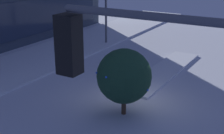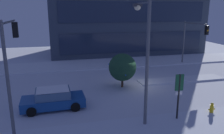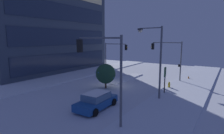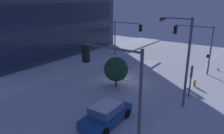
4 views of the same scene
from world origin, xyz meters
The scene contains 13 objects.
ground centered at (0.00, 0.00, 0.00)m, with size 52.00×52.00×0.00m, color silver.
curb_strip_near centered at (0.00, -9.08, 0.07)m, with size 52.00×5.20×0.14m, color silver.
curb_strip_far centered at (0.00, 9.08, 0.07)m, with size 52.00×5.20×0.14m, color silver.
median_strip centered at (5.27, 0.41, 0.07)m, with size 9.00×1.80×0.14m, color silver.
car_near centered at (-7.36, -3.47, 0.71)m, with size 4.65×2.25×1.49m.
traffic_light_corner_near_right centered at (7.99, -5.45, 4.12)m, with size 0.32×4.77×5.96m.
traffic_light_corner_far_right centered at (9.39, 5.25, 3.96)m, with size 0.32×4.91×5.59m.
traffic_light_corner_near_left centered at (-9.45, -5.74, 4.55)m, with size 0.32×4.12×6.57m.
street_lamp_arched centered at (-1.76, -6.72, 4.94)m, with size 0.56×2.74×7.58m.
fire_hydrant centered at (3.27, -7.03, 0.41)m, with size 0.48×0.26×0.84m.
parking_info_sign centered at (0.49, -7.28, 2.01)m, with size 0.55×0.12×3.14m.
decorated_tree_median centered at (-1.17, -0.14, 1.90)m, with size 2.55×2.54×3.18m.
construction_cone centered at (10.38, -8.06, 0.28)m, with size 0.36×0.36×0.55m, color orange.
Camera 3 is at (-19.96, -13.44, 6.28)m, focal length 29.28 mm.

